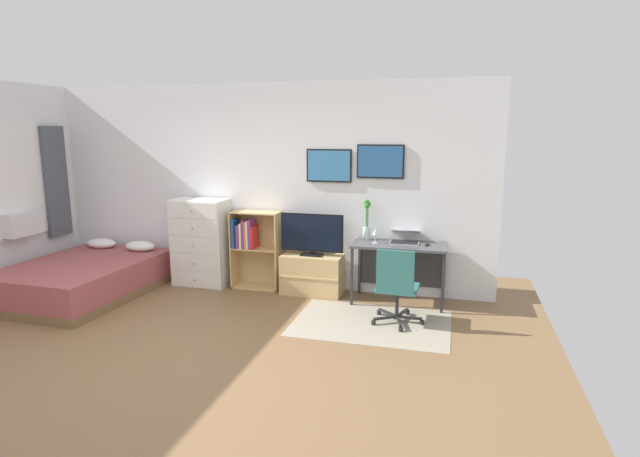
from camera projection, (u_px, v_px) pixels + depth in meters
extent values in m
plane|color=brown|center=(170.00, 356.00, 4.75)|extent=(7.20, 7.20, 0.00)
cube|color=white|center=(262.00, 186.00, 6.80)|extent=(6.12, 0.06, 2.70)
cube|color=black|center=(329.00, 166.00, 6.46)|extent=(0.59, 0.02, 0.42)
cube|color=teal|center=(329.00, 166.00, 6.45)|extent=(0.55, 0.01, 0.38)
cube|color=black|center=(380.00, 162.00, 6.28)|extent=(0.59, 0.02, 0.42)
cube|color=#285B93|center=(380.00, 162.00, 6.27)|extent=(0.55, 0.01, 0.38)
cube|color=white|center=(12.00, 181.00, 6.47)|extent=(0.02, 1.03, 1.48)
cube|color=silver|center=(11.00, 181.00, 6.47)|extent=(0.01, 0.95, 1.40)
cube|color=#4C515B|center=(56.00, 182.00, 7.13)|extent=(0.05, 0.40, 1.54)
cube|color=silver|center=(22.00, 224.00, 6.55)|extent=(0.20, 0.52, 0.30)
cube|color=#9E937F|center=(371.00, 323.00, 5.57)|extent=(1.70, 1.20, 0.01)
cube|color=brown|center=(84.00, 291.00, 6.53)|extent=(1.53, 2.07, 0.10)
cube|color=#9E4C4C|center=(83.00, 275.00, 6.49)|extent=(1.49, 2.03, 0.34)
ellipsoid|color=white|center=(102.00, 243.00, 7.26)|extent=(0.45, 0.29, 0.14)
ellipsoid|color=white|center=(140.00, 246.00, 7.08)|extent=(0.45, 0.29, 0.14)
cube|color=white|center=(201.00, 242.00, 6.89)|extent=(0.74, 0.42, 1.18)
cube|color=silver|center=(195.00, 280.00, 6.77)|extent=(0.70, 0.01, 0.21)
sphere|color=#A59E8C|center=(195.00, 280.00, 6.76)|extent=(0.03, 0.03, 0.03)
cube|color=silver|center=(194.00, 263.00, 6.73)|extent=(0.70, 0.01, 0.21)
sphere|color=#A59E8C|center=(194.00, 263.00, 6.71)|extent=(0.03, 0.03, 0.03)
cube|color=silver|center=(194.00, 246.00, 6.69)|extent=(0.70, 0.01, 0.21)
sphere|color=#A59E8C|center=(193.00, 246.00, 6.67)|extent=(0.03, 0.03, 0.03)
cube|color=silver|center=(193.00, 228.00, 6.64)|extent=(0.70, 0.01, 0.21)
sphere|color=#A59E8C|center=(192.00, 229.00, 6.63)|extent=(0.03, 0.03, 0.03)
cube|color=silver|center=(192.00, 211.00, 6.60)|extent=(0.70, 0.01, 0.21)
sphere|color=#A59E8C|center=(191.00, 211.00, 6.58)|extent=(0.03, 0.03, 0.03)
cube|color=tan|center=(235.00, 248.00, 6.84)|extent=(0.02, 0.30, 1.04)
cube|color=tan|center=(279.00, 251.00, 6.68)|extent=(0.02, 0.30, 1.04)
cube|color=tan|center=(257.00, 286.00, 6.86)|extent=(0.65, 0.30, 0.02)
cube|color=tan|center=(256.00, 248.00, 6.76)|extent=(0.62, 0.30, 0.02)
cube|color=tan|center=(256.00, 212.00, 6.67)|extent=(0.62, 0.30, 0.02)
cube|color=tan|center=(261.00, 248.00, 6.90)|extent=(0.65, 0.01, 1.04)
cube|color=#1E519E|center=(235.00, 233.00, 6.75)|extent=(0.04, 0.19, 0.39)
cube|color=black|center=(238.00, 236.00, 6.76)|extent=(0.02, 0.21, 0.30)
cube|color=#8C388C|center=(240.00, 236.00, 6.75)|extent=(0.03, 0.21, 0.32)
cube|color=white|center=(243.00, 235.00, 6.73)|extent=(0.03, 0.19, 0.34)
cube|color=#8C388C|center=(245.00, 234.00, 6.73)|extent=(0.02, 0.22, 0.38)
cube|color=orange|center=(247.00, 235.00, 6.70)|extent=(0.02, 0.17, 0.37)
cube|color=white|center=(249.00, 234.00, 6.71)|extent=(0.03, 0.21, 0.37)
cube|color=#8C388C|center=(252.00, 234.00, 6.69)|extent=(0.03, 0.20, 0.39)
cube|color=red|center=(254.00, 237.00, 6.71)|extent=(0.03, 0.23, 0.30)
cube|color=tan|center=(312.00, 274.00, 6.56)|extent=(0.78, 0.40, 0.51)
cube|color=tan|center=(308.00, 278.00, 6.37)|extent=(0.78, 0.01, 0.02)
cube|color=black|center=(312.00, 255.00, 6.49)|extent=(0.28, 0.16, 0.02)
cube|color=black|center=(312.00, 252.00, 6.49)|extent=(0.06, 0.04, 0.05)
cube|color=black|center=(312.00, 233.00, 6.44)|extent=(0.82, 0.02, 0.49)
cube|color=black|center=(312.00, 233.00, 6.43)|extent=(0.79, 0.01, 0.46)
cube|color=#4C4C4F|center=(399.00, 245.00, 6.12)|extent=(1.12, 0.55, 0.03)
cube|color=#2D2D30|center=(352.00, 277.00, 6.09)|extent=(0.03, 0.03, 0.71)
cube|color=#2D2D30|center=(443.00, 284.00, 5.82)|extent=(0.03, 0.03, 0.71)
cube|color=#2D2D30|center=(359.00, 266.00, 6.56)|extent=(0.03, 0.03, 0.71)
cube|color=#2D2D30|center=(444.00, 272.00, 6.28)|extent=(0.03, 0.03, 0.71)
cube|color=#2D2D30|center=(401.00, 266.00, 6.43)|extent=(1.06, 0.02, 0.50)
cylinder|color=#232326|center=(422.00, 323.00, 5.52)|extent=(0.05, 0.05, 0.05)
cube|color=#232326|center=(409.00, 318.00, 5.55)|extent=(0.28, 0.04, 0.02)
cylinder|color=#232326|center=(407.00, 313.00, 5.83)|extent=(0.05, 0.05, 0.05)
cube|color=#232326|center=(402.00, 313.00, 5.71)|extent=(0.12, 0.27, 0.02)
cylinder|color=#232326|center=(379.00, 313.00, 5.82)|extent=(0.05, 0.05, 0.05)
cube|color=#232326|center=(388.00, 313.00, 5.71)|extent=(0.24, 0.20, 0.02)
cylinder|color=#232326|center=(373.00, 323.00, 5.51)|extent=(0.05, 0.05, 0.05)
cube|color=#232326|center=(385.00, 318.00, 5.55)|extent=(0.25, 0.18, 0.02)
cylinder|color=#232326|center=(401.00, 330.00, 5.33)|extent=(0.05, 0.05, 0.05)
cube|color=#232326|center=(399.00, 321.00, 5.46)|extent=(0.11, 0.28, 0.02)
cylinder|color=#232326|center=(397.00, 302.00, 5.56)|extent=(0.04, 0.04, 0.30)
cube|color=#2D6B66|center=(397.00, 288.00, 5.53)|extent=(0.46, 0.46, 0.03)
cube|color=#2D6B66|center=(395.00, 271.00, 5.30)|extent=(0.40, 0.05, 0.45)
cube|color=#B7B7BC|center=(404.00, 243.00, 6.15)|extent=(0.36, 0.25, 0.01)
cube|color=black|center=(404.00, 242.00, 6.14)|extent=(0.34, 0.23, 0.00)
cube|color=#B7B7BC|center=(406.00, 231.00, 6.27)|extent=(0.36, 0.23, 0.07)
cube|color=black|center=(406.00, 231.00, 6.26)|extent=(0.34, 0.21, 0.06)
ellipsoid|color=#262628|center=(427.00, 244.00, 6.04)|extent=(0.06, 0.10, 0.03)
cylinder|color=silver|center=(367.00, 233.00, 6.35)|extent=(0.09, 0.09, 0.16)
cylinder|color=#3D8438|center=(368.00, 220.00, 6.32)|extent=(0.01, 0.01, 0.40)
sphere|color=#308B2C|center=(368.00, 204.00, 6.28)|extent=(0.07, 0.07, 0.07)
cylinder|color=#3D8438|center=(367.00, 219.00, 6.34)|extent=(0.01, 0.01, 0.42)
sphere|color=#308B2C|center=(367.00, 203.00, 6.30)|extent=(0.07, 0.07, 0.07)
cylinder|color=#3D8438|center=(366.00, 219.00, 6.32)|extent=(0.01, 0.01, 0.42)
sphere|color=#308B2C|center=(366.00, 202.00, 6.28)|extent=(0.07, 0.07, 0.07)
cylinder|color=#3D8438|center=(367.00, 221.00, 6.31)|extent=(0.01, 0.01, 0.39)
sphere|color=#308B2C|center=(367.00, 205.00, 6.27)|extent=(0.07, 0.07, 0.07)
cylinder|color=silver|center=(375.00, 243.00, 6.15)|extent=(0.06, 0.06, 0.01)
cylinder|color=silver|center=(375.00, 239.00, 6.14)|extent=(0.01, 0.01, 0.10)
cone|color=silver|center=(375.00, 232.00, 6.12)|extent=(0.07, 0.07, 0.07)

